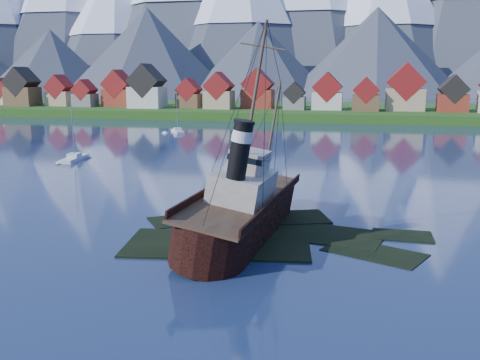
# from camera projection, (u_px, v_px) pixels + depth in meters

# --- Properties ---
(ground) EXTENTS (1400.00, 1400.00, 0.00)m
(ground) POSITION_uv_depth(u_px,v_px,m) (252.00, 241.00, 53.92)
(ground) COLOR navy
(ground) RESTS_ON ground
(shoal) EXTENTS (31.71, 21.24, 1.14)m
(shoal) POSITION_uv_depth(u_px,v_px,m) (272.00, 239.00, 55.67)
(shoal) COLOR black
(shoal) RESTS_ON ground
(shore_bank) EXTENTS (600.00, 80.00, 3.20)m
(shore_bank) POSITION_uv_depth(u_px,v_px,m) (334.00, 114.00, 216.56)
(shore_bank) COLOR #1B4F16
(shore_bank) RESTS_ON ground
(seawall) EXTENTS (600.00, 2.50, 2.00)m
(seawall) POSITION_uv_depth(u_px,v_px,m) (329.00, 123.00, 180.20)
(seawall) COLOR #3F3D38
(seawall) RESTS_ON ground
(town) EXTENTS (250.96, 16.69, 17.30)m
(town) POSITION_uv_depth(u_px,v_px,m) (245.00, 93.00, 204.82)
(town) COLOR maroon
(town) RESTS_ON ground
(tugboat_wreck) EXTENTS (6.70, 28.85, 22.87)m
(tugboat_wreck) POSITION_uv_depth(u_px,v_px,m) (241.00, 206.00, 56.46)
(tugboat_wreck) COLOR black
(tugboat_wreck) RESTS_ON ground
(sailboat_a) EXTENTS (3.47, 9.53, 11.37)m
(sailboat_a) POSITION_uv_depth(u_px,v_px,m) (74.00, 159.00, 103.49)
(sailboat_a) COLOR silver
(sailboat_a) RESTS_ON ground
(sailboat_c) EXTENTS (6.29, 8.41, 11.03)m
(sailboat_c) POSITION_uv_depth(u_px,v_px,m) (178.00, 132.00, 151.37)
(sailboat_c) COLOR silver
(sailboat_c) RESTS_ON ground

